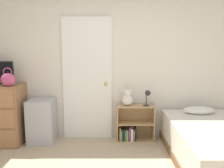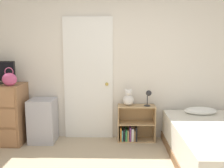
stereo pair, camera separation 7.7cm
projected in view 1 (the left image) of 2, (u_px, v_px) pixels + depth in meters
wall_back at (108, 64)px, 4.23m from camera, size 10.00×0.06×2.55m
door_closed at (88, 79)px, 4.22m from camera, size 0.83×0.09×2.06m
handbag at (9, 79)px, 3.80m from camera, size 0.23×0.12×0.29m
storage_bin at (43, 121)px, 4.13m from camera, size 0.42×0.41×0.72m
bookshelf at (133, 126)px, 4.22m from camera, size 0.62×0.26×0.61m
teddy_bear at (128, 98)px, 4.14m from camera, size 0.18×0.18×0.28m
desk_lamp at (148, 95)px, 4.09m from camera, size 0.12×0.11×0.27m
bed at (216, 145)px, 3.38m from camera, size 1.15×1.96×0.62m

